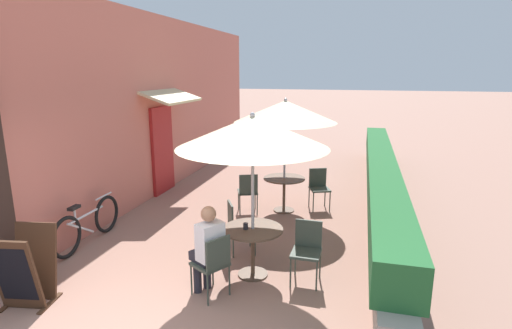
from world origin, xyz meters
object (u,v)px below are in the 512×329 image
at_px(cafe_chair_near_right, 307,246).
at_px(menu_board, 26,268).
at_px(cafe_chair_mid_left, 319,185).
at_px(patio_umbrella_mid, 285,112).
at_px(seated_patron_near_left, 208,247).
at_px(patio_table_near, 253,239).
at_px(bicycle_leaning, 88,224).
at_px(patio_umbrella_near, 253,132).
at_px(coffee_cup_near, 246,226).
at_px(cafe_chair_mid_right, 248,190).
at_px(cafe_chair_near_left, 213,261).
at_px(patio_table_mid, 284,186).
at_px(cafe_chair_near_back, 237,223).

height_order(cafe_chair_near_right, menu_board, menu_board).
bearing_deg(cafe_chair_mid_left, patio_umbrella_mid, 5.62).
distance_m(seated_patron_near_left, cafe_chair_mid_left, 3.98).
bearing_deg(patio_table_near, bicycle_leaning, 173.98).
height_order(patio_umbrella_near, seated_patron_near_left, patio_umbrella_near).
height_order(seated_patron_near_left, coffee_cup_near, seated_patron_near_left).
relative_size(patio_umbrella_near, patio_umbrella_mid, 1.00).
relative_size(cafe_chair_near_right, coffee_cup_near, 9.67).
bearing_deg(seated_patron_near_left, bicycle_leaning, 100.92).
relative_size(patio_table_near, patio_umbrella_mid, 0.37).
xyz_separation_m(patio_table_near, seated_patron_near_left, (-0.43, -0.65, 0.13)).
relative_size(seated_patron_near_left, cafe_chair_mid_right, 1.44).
distance_m(cafe_chair_near_left, menu_board, 2.36).
height_order(cafe_chair_near_left, bicycle_leaning, cafe_chair_near_left).
xyz_separation_m(coffee_cup_near, menu_board, (-2.49, -1.40, -0.28)).
height_order(cafe_chair_near_right, patio_table_mid, cafe_chair_near_right).
distance_m(coffee_cup_near, bicycle_leaning, 3.00).
bearing_deg(patio_umbrella_near, patio_table_near, 90.00).
xyz_separation_m(patio_table_near, coffee_cup_near, (-0.09, -0.05, 0.22)).
height_order(coffee_cup_near, menu_board, menu_board).
bearing_deg(cafe_chair_mid_left, cafe_chair_mid_right, 5.62).
xyz_separation_m(patio_table_near, patio_umbrella_near, (0.00, -0.00, 1.56)).
height_order(patio_table_near, seated_patron_near_left, seated_patron_near_left).
xyz_separation_m(cafe_chair_near_left, menu_board, (-2.24, -0.75, -0.02)).
bearing_deg(bicycle_leaning, cafe_chair_near_right, -5.28).
bearing_deg(cafe_chair_mid_right, cafe_chair_near_back, -101.24).
xyz_separation_m(patio_table_near, cafe_chair_near_right, (0.78, 0.06, -0.04)).
height_order(patio_umbrella_near, cafe_chair_mid_left, patio_umbrella_near).
xyz_separation_m(patio_table_near, cafe_chair_mid_right, (-0.78, 2.47, -0.04)).
height_order(coffee_cup_near, bicycle_leaning, coffee_cup_near).
distance_m(cafe_chair_mid_right, bicycle_leaning, 3.12).
bearing_deg(cafe_chair_near_right, cafe_chair_mid_left, -85.51).
distance_m(patio_table_mid, cafe_chair_mid_right, 0.78).
bearing_deg(patio_umbrella_near, coffee_cup_near, -150.83).
bearing_deg(patio_umbrella_mid, cafe_chair_near_right, -72.62).
relative_size(cafe_chair_near_back, patio_umbrella_mid, 0.36).
bearing_deg(patio_umbrella_mid, menu_board, -120.19).
height_order(patio_table_near, cafe_chair_near_back, cafe_chair_near_back).
bearing_deg(cafe_chair_near_right, menu_board, 25.49).
xyz_separation_m(cafe_chair_near_back, bicycle_leaning, (-2.59, -0.33, -0.16)).
xyz_separation_m(cafe_chair_mid_left, bicycle_leaning, (-3.64, -2.87, -0.16)).
height_order(coffee_cup_near, patio_umbrella_mid, patio_umbrella_mid).
distance_m(seated_patron_near_left, patio_table_mid, 3.50).
bearing_deg(menu_board, patio_table_near, 19.33).
xyz_separation_m(patio_table_mid, cafe_chair_mid_right, (-0.69, -0.36, -0.04)).
distance_m(cafe_chair_near_back, patio_umbrella_mid, 2.74).
relative_size(patio_table_near, cafe_chair_near_right, 1.01).
xyz_separation_m(cafe_chair_near_left, coffee_cup_near, (0.25, 0.65, 0.26)).
height_order(coffee_cup_near, cafe_chair_mid_right, cafe_chair_mid_right).
relative_size(patio_table_mid, menu_board, 0.87).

